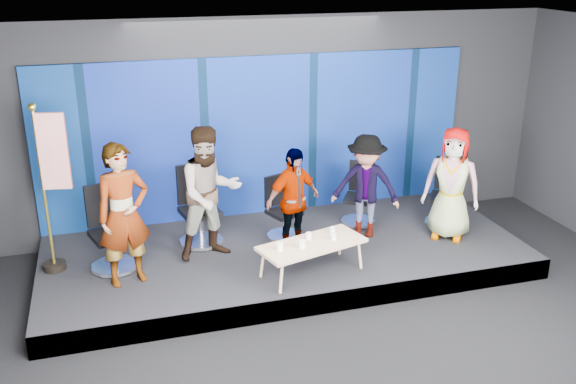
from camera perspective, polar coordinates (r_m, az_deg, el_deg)
The scene contains 21 objects.
ground at distance 7.66m, azimuth 5.16°, elevation -14.60°, with size 10.00×10.00×0.00m, color black.
room_walls at distance 6.57m, azimuth 5.83°, elevation 3.01°, with size 10.02×8.02×3.51m.
riser at distance 9.62m, azimuth -0.26°, elevation -5.67°, with size 7.00×3.00×0.30m, color black.
backdrop at distance 10.42m, azimuth -2.52°, elevation 4.93°, with size 7.00×0.08×2.60m, color navy.
chair_a at distance 9.12m, azimuth -15.42°, elevation -4.28°, with size 0.82×0.82×1.17m.
panelist_a at distance 8.46m, azimuth -14.41°, elevation -1.99°, with size 0.69×0.45×1.90m, color black.
chair_b at distance 9.64m, azimuth -7.92°, elevation -2.32°, with size 0.78×0.78×1.18m.
panelist_b at distance 8.98m, azimuth -6.97°, elevation -0.11°, with size 0.93×0.72×1.91m, color black.
chair_c at distance 9.76m, azimuth -0.51°, elevation -2.28°, with size 0.70×0.70×0.96m.
panelist_c at distance 9.15m, azimuth 0.45°, elevation -0.76°, with size 0.91×0.38×1.55m, color black.
chair_d at distance 10.34m, azimuth 6.34°, elevation -1.01°, with size 0.76×0.76×0.99m.
panelist_d at distance 9.72m, azimuth 6.92°, elevation 0.52°, with size 1.03×0.59×1.60m, color black.
chair_e at distance 10.52m, azimuth 13.81°, elevation -0.97°, with size 0.84×0.84×1.06m.
panelist_e at distance 9.88m, azimuth 14.35°, elevation 0.72°, with size 0.84×0.55×1.72m, color black.
coffee_table at distance 8.64m, azimuth 2.14°, elevation -4.75°, with size 1.56×0.98×0.45m.
mug_a at distance 8.39m, azimuth -0.71°, elevation -4.88°, with size 0.09×0.09×0.10m, color white.
mug_b at distance 8.45m, azimuth 1.27°, elevation -4.66°, with size 0.09×0.09×0.11m, color white.
mug_c at distance 8.71m, azimuth 1.86°, elevation -3.93°, with size 0.08×0.08×0.09m, color white.
mug_d at distance 8.71m, azimuth 4.08°, elevation -3.98°, with size 0.08×0.08×0.09m, color white.
mug_e at distance 8.90m, azimuth 3.98°, elevation -3.41°, with size 0.08×0.08×0.09m, color white.
flag_stand at distance 8.96m, azimuth -20.24°, elevation 0.58°, with size 0.53×0.31×2.33m.
Camera 1 is at (-2.41, -5.79, 4.39)m, focal length 40.00 mm.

